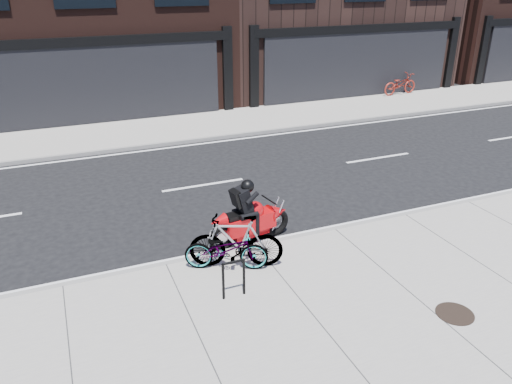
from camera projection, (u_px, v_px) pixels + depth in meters
name	position (u px, v px, depth m)	size (l,w,h in m)	color
ground	(226.00, 214.00, 12.65)	(120.00, 120.00, 0.00)	black
sidewalk_near	(324.00, 332.00, 8.39)	(60.00, 6.00, 0.13)	gray
sidewalk_far	(160.00, 130.00, 19.18)	(60.00, 3.50, 0.13)	gray
bike_rack	(234.00, 276.00, 9.04)	(0.45, 0.06, 0.76)	black
bicycle_front	(226.00, 249.00, 9.91)	(0.58, 1.68, 0.88)	gray
bicycle_rear	(236.00, 242.00, 9.93)	(0.53, 1.89, 1.13)	gray
motorcycle	(253.00, 217.00, 11.09)	(2.08, 0.68, 1.56)	black
bicycle_far	(400.00, 84.00, 24.23)	(0.67, 1.92, 1.01)	maroon
manhole_cover	(455.00, 314.00, 8.73)	(0.66, 0.66, 0.01)	black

